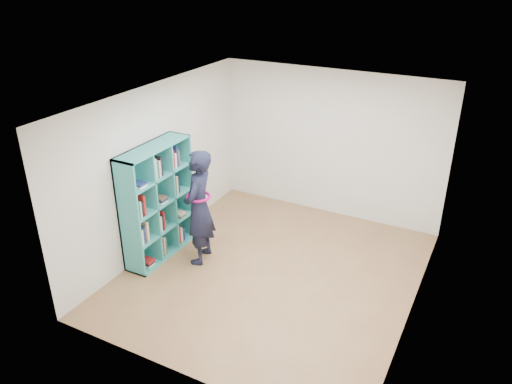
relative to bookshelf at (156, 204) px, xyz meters
The scene contains 9 objects.
floor 2.04m from the bookshelf, ahead, with size 4.50×4.50×0.00m, color brown.
ceiling 2.54m from the bookshelf, ahead, with size 4.50×4.50×0.00m, color white.
wall_left 0.57m from the bookshelf, 119.28° to the left, with size 0.02×4.50×2.60m, color beige.
wall_right 3.86m from the bookshelf, ahead, with size 0.02×4.50×2.60m, color beige.
wall_back 3.18m from the bookshelf, 54.54° to the left, with size 4.00×0.02×2.60m, color beige.
wall_front 2.70m from the bookshelf, 46.72° to the right, with size 4.00×0.02×2.60m, color beige.
bookshelf is the anchor object (origin of this frame).
person 0.70m from the bookshelf, 11.89° to the left, with size 0.56×0.73×1.79m.
smartphone 0.56m from the bookshelf, 19.63° to the left, with size 0.06×0.10×0.13m.
Camera 1 is at (2.63, -5.59, 4.27)m, focal length 35.00 mm.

